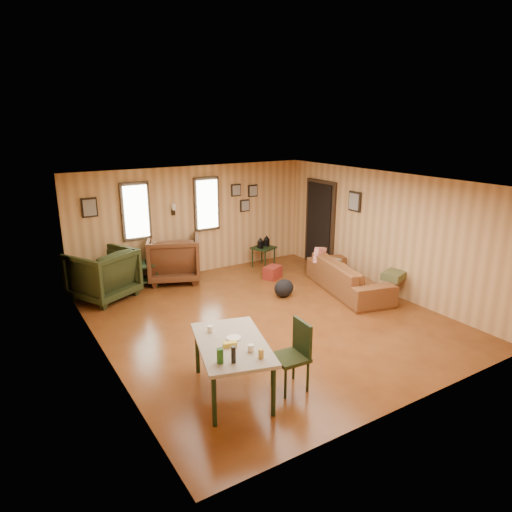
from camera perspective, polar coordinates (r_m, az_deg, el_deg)
The scene contains 11 objects.
room at distance 7.95m, azimuth 1.51°, elevation 1.03°, with size 5.54×6.04×2.44m.
sofa at distance 9.34m, azimuth 11.52°, elevation -1.88°, with size 2.19×0.64×0.86m, color brown.
recliner_brown at distance 9.93m, azimuth -10.23°, elevation 0.03°, with size 1.06×1.00×1.10m, color #512D18.
recliner_green at distance 9.26m, azimuth -18.66°, elevation -1.89°, with size 1.05×0.98×1.08m, color #242D14.
end_table at distance 9.71m, azimuth -13.87°, elevation -1.83°, with size 0.54×0.51×0.62m.
side_table at distance 10.68m, azimuth 0.95°, elevation 1.24°, with size 0.60×0.60×0.74m.
cooler at distance 10.00m, azimuth 2.08°, elevation -2.06°, with size 0.46×0.41×0.28m.
backpack at distance 8.99m, azimuth 3.51°, elevation -4.03°, with size 0.44×0.34×0.35m.
sofa_pillows at distance 9.40m, azimuth 12.61°, elevation -1.32°, with size 1.01×1.91×0.39m.
dining_table at distance 5.77m, azimuth -3.01°, elevation -11.34°, with size 1.17×1.56×0.91m.
dining_chair at distance 5.97m, azimuth 4.88°, elevation -11.81°, with size 0.44×0.44×0.91m.
Camera 1 is at (-4.04, -6.12, 3.36)m, focal length 32.00 mm.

